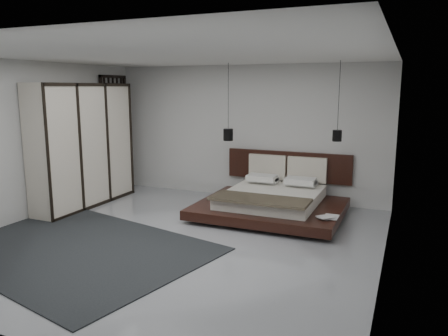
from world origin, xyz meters
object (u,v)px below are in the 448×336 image
at_px(lattice_screen, 115,134).
at_px(pendant_left, 228,134).
at_px(bed, 273,200).
at_px(pendant_right, 337,135).
at_px(rug, 74,248).
at_px(wardrobe, 83,145).

distance_m(lattice_screen, pendant_left, 2.85).
xyz_separation_m(bed, pendant_right, (1.06, 0.39, 1.21)).
height_order(bed, pendant_right, pendant_right).
bearing_deg(pendant_left, rug, -108.68).
height_order(bed, wardrobe, wardrobe).
xyz_separation_m(pendant_left, wardrobe, (-2.59, -1.22, -0.21)).
relative_size(bed, pendant_right, 1.82).
relative_size(pendant_right, wardrobe, 0.58).
height_order(bed, pendant_left, pendant_left).
height_order(lattice_screen, pendant_right, pendant_right).
bearing_deg(pendant_left, bed, -20.03).
relative_size(lattice_screen, rug, 0.68).
distance_m(pendant_left, wardrobe, 2.87).
bearing_deg(pendant_left, pendant_right, 0.00).
distance_m(pendant_left, pendant_right, 2.12).
bearing_deg(wardrobe, lattice_screen, 100.45).
distance_m(bed, pendant_left, 1.60).
height_order(lattice_screen, pendant_left, pendant_left).
bearing_deg(lattice_screen, wardrobe, -79.55).
relative_size(bed, wardrobe, 1.05).
bearing_deg(wardrobe, rug, -53.51).
bearing_deg(wardrobe, pendant_left, 25.14).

